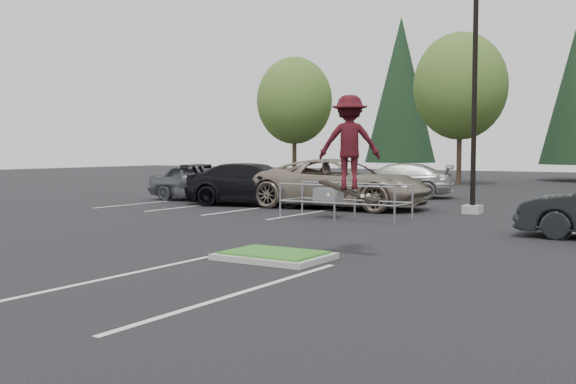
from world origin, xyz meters
The scene contains 13 objects.
ground centered at (0.00, 0.00, 0.00)m, with size 120.00×120.00×0.00m, color black.
grass_median centered at (0.00, 0.00, 0.08)m, with size 2.20×1.60×0.16m.
stall_lines centered at (-1.35, 6.02, 0.00)m, with size 22.62×17.60×0.01m.
light_pole centered at (0.50, 12.00, 4.56)m, with size 0.70×0.60×10.12m.
decid_a centered at (-18.01, 30.03, 5.58)m, with size 5.44×5.44×8.91m.
decid_b centered at (-6.01, 30.53, 6.04)m, with size 5.89×5.89×9.64m.
conif_a centered at (-14.00, 40.00, 7.10)m, with size 5.72×5.72×13.00m.
cart_corral centered at (-2.97, 8.00, 0.74)m, with size 4.17×1.51×1.18m.
skateboarder centered at (1.20, 1.00, 2.41)m, with size 1.45×1.21×2.23m.
car_l_tan centered at (-4.50, 11.50, 0.96)m, with size 3.17×6.88×1.91m, color gray.
car_l_black centered at (-8.00, 10.76, 0.86)m, with size 2.40×5.91×1.72m, color black.
car_l_grey centered at (-11.50, 11.50, 0.83)m, with size 1.95×4.84×1.65m, color #484B4F.
car_far_silver centered at (-5.00, 18.00, 0.81)m, with size 2.27×5.57×1.62m, color #9C9C97.
Camera 1 is at (7.60, -11.55, 2.28)m, focal length 42.00 mm.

